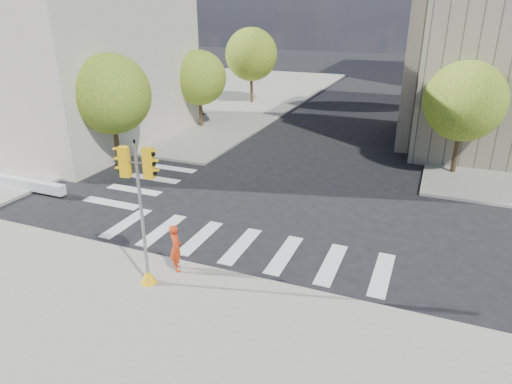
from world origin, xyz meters
TOP-DOWN VIEW (x-y plane):
  - ground at (0.00, 0.00)m, footprint 160.00×160.00m
  - sidewalk_far_left at (-20.00, 26.00)m, footprint 28.00×40.00m
  - classical_building at (-20.00, 8.00)m, footprint 19.00×15.00m
  - tree_lw_near at (-10.50, 4.00)m, footprint 4.40×4.40m
  - tree_lw_mid at (-10.50, 14.00)m, footprint 4.00×4.00m
  - tree_lw_far at (-10.50, 24.00)m, footprint 4.80×4.80m
  - tree_re_near at (7.50, 10.00)m, footprint 4.20×4.20m
  - tree_re_mid at (7.50, 22.00)m, footprint 4.60×4.60m
  - tree_re_far at (7.50, 34.00)m, footprint 4.00×4.00m
  - lamp_near at (8.00, 14.00)m, footprint 0.35×0.18m
  - lamp_far at (8.00, 28.00)m, footprint 0.35×0.18m
  - traffic_signal at (-1.82, -5.68)m, footprint 1.08×0.56m
  - photographer at (-1.37, -4.60)m, footprint 0.72×0.74m
  - planter_wall at (-13.00, -0.87)m, footprint 6.00×0.44m

SIDE VIEW (x-z plane):
  - ground at x=0.00m, z-range 0.00..0.00m
  - sidewalk_far_left at x=-20.00m, z-range 0.00..0.15m
  - planter_wall at x=-13.00m, z-range 0.15..0.65m
  - photographer at x=-1.37m, z-range 0.15..1.86m
  - traffic_signal at x=-1.82m, z-range -0.21..4.72m
  - tree_lw_mid at x=-10.50m, z-range 0.88..6.65m
  - tree_re_far at x=7.50m, z-range 0.93..6.80m
  - tree_re_near at x=7.50m, z-range 0.97..7.13m
  - tree_lw_near at x=-10.50m, z-range 1.00..7.41m
  - tree_re_mid at x=7.50m, z-range 1.02..7.68m
  - tree_lw_far at x=-10.50m, z-range 1.07..8.01m
  - lamp_near at x=8.00m, z-range 0.52..8.63m
  - lamp_far at x=8.00m, z-range 0.52..8.63m
  - classical_building at x=-20.00m, z-range 0.09..12.79m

